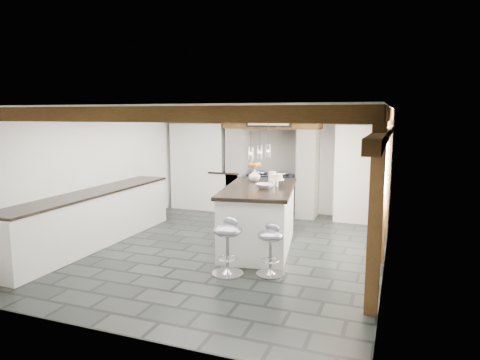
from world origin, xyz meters
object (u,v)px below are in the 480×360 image
at_px(kitchen_island, 259,217).
at_px(range_cooker, 272,193).
at_px(bar_stool_near, 271,244).
at_px(bar_stool_far, 228,239).

bearing_deg(kitchen_island, range_cooker, 92.02).
height_order(kitchen_island, bar_stool_near, kitchen_island).
relative_size(kitchen_island, bar_stool_near, 3.09).
relative_size(range_cooker, bar_stool_near, 1.37).
distance_m(range_cooker, kitchen_island, 2.49).
distance_m(kitchen_island, bar_stool_far, 1.32).
bearing_deg(bar_stool_near, bar_stool_far, -137.97).
bearing_deg(bar_stool_far, range_cooker, 120.42).
relative_size(range_cooker, bar_stool_far, 1.23).
relative_size(kitchen_island, bar_stool_far, 2.76).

